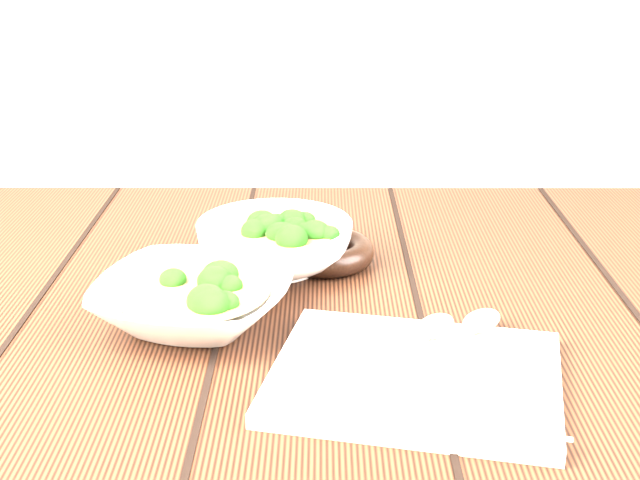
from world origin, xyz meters
TOP-DOWN VIEW (x-y plane):
  - table at (0.00, 0.00)m, footprint 1.20×0.80m
  - soup_bowl_front at (-0.05, -0.05)m, footprint 0.23×0.23m
  - soup_bowl_back at (0.03, 0.09)m, footprint 0.19×0.19m
  - trivet at (0.08, 0.11)m, footprint 0.13×0.13m
  - napkin at (0.16, -0.17)m, footprint 0.28×0.25m
  - spoon_left at (0.17, -0.13)m, footprint 0.11×0.19m
  - spoon_right at (0.21, -0.11)m, footprint 0.12×0.19m

SIDE VIEW (x-z plane):
  - table at x=0.00m, z-range 0.26..1.01m
  - napkin at x=0.16m, z-range 0.75..0.76m
  - trivet at x=0.08m, z-range 0.75..0.78m
  - spoon_left at x=0.17m, z-range 0.76..0.77m
  - spoon_right at x=0.21m, z-range 0.76..0.77m
  - soup_bowl_front at x=-0.05m, z-range 0.75..0.80m
  - soup_bowl_back at x=0.03m, z-range 0.75..0.81m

